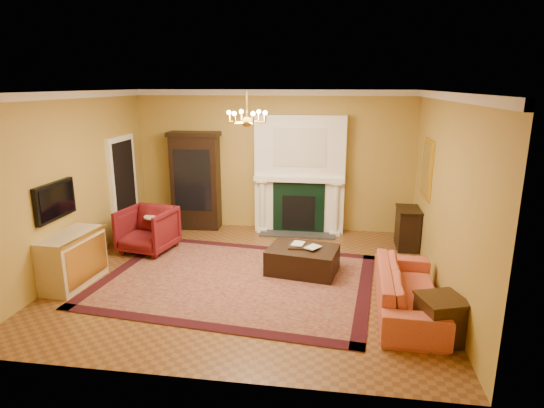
% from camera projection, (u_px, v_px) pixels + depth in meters
% --- Properties ---
extents(floor, '(6.00, 5.50, 0.02)m').
position_uv_depth(floor, '(249.00, 277.00, 7.58)').
color(floor, brown).
rests_on(floor, ground).
extents(ceiling, '(6.00, 5.50, 0.02)m').
position_uv_depth(ceiling, '(247.00, 91.00, 6.81)').
color(ceiling, silver).
rests_on(ceiling, wall_back).
extents(wall_back, '(6.00, 0.02, 3.00)m').
position_uv_depth(wall_back, '(273.00, 161.00, 9.83)').
color(wall_back, '#B49840').
rests_on(wall_back, floor).
extents(wall_front, '(6.00, 0.02, 3.00)m').
position_uv_depth(wall_front, '(194.00, 250.00, 4.55)').
color(wall_front, '#B49840').
rests_on(wall_front, floor).
extents(wall_left, '(0.02, 5.50, 3.00)m').
position_uv_depth(wall_left, '(72.00, 183.00, 7.62)').
color(wall_left, '#B49840').
rests_on(wall_left, floor).
extents(wall_right, '(0.02, 5.50, 3.00)m').
position_uv_depth(wall_right, '(446.00, 196.00, 6.77)').
color(wall_right, '#B49840').
rests_on(wall_right, floor).
extents(fireplace, '(1.90, 0.70, 2.50)m').
position_uv_depth(fireplace, '(300.00, 177.00, 9.65)').
color(fireplace, white).
rests_on(fireplace, wall_back).
extents(crown_molding, '(6.00, 5.50, 0.12)m').
position_uv_depth(crown_molding, '(258.00, 94.00, 7.74)').
color(crown_molding, white).
rests_on(crown_molding, ceiling).
extents(doorway, '(0.08, 1.05, 2.10)m').
position_uv_depth(doorway, '(124.00, 188.00, 9.35)').
color(doorway, white).
rests_on(doorway, wall_left).
extents(tv_panel, '(0.09, 0.95, 0.58)m').
position_uv_depth(tv_panel, '(55.00, 201.00, 7.07)').
color(tv_panel, black).
rests_on(tv_panel, wall_left).
extents(gilt_mirror, '(0.06, 0.76, 1.05)m').
position_uv_depth(gilt_mirror, '(427.00, 169.00, 8.07)').
color(gilt_mirror, yellow).
rests_on(gilt_mirror, wall_right).
extents(chandelier, '(0.63, 0.55, 0.53)m').
position_uv_depth(chandelier, '(247.00, 118.00, 6.91)').
color(chandelier, gold).
rests_on(chandelier, ceiling).
extents(oriental_rug, '(4.63, 3.66, 0.02)m').
position_uv_depth(oriental_rug, '(237.00, 279.00, 7.44)').
color(oriental_rug, '#4E101B').
rests_on(oriental_rug, floor).
extents(china_cabinet, '(1.04, 0.51, 2.03)m').
position_uv_depth(china_cabinet, '(196.00, 183.00, 9.93)').
color(china_cabinet, black).
rests_on(china_cabinet, floor).
extents(wingback_armchair, '(1.05, 1.01, 0.94)m').
position_uv_depth(wingback_armchair, '(147.00, 228.00, 8.62)').
color(wingback_armchair, maroon).
rests_on(wingback_armchair, floor).
extents(pedestal_table, '(0.37, 0.37, 0.65)m').
position_uv_depth(pedestal_table, '(155.00, 230.00, 8.80)').
color(pedestal_table, black).
rests_on(pedestal_table, floor).
extents(commode, '(0.61, 1.16, 0.84)m').
position_uv_depth(commode, '(72.00, 259.00, 7.20)').
color(commode, beige).
rests_on(commode, floor).
extents(coral_sofa, '(0.70, 2.16, 0.84)m').
position_uv_depth(coral_sofa, '(409.00, 284.00, 6.33)').
color(coral_sofa, '#C4613E').
rests_on(coral_sofa, floor).
extents(end_table, '(0.62, 0.62, 0.57)m').
position_uv_depth(end_table, '(440.00, 321.00, 5.60)').
color(end_table, '#37230F').
rests_on(end_table, floor).
extents(console_table, '(0.40, 0.69, 0.77)m').
position_uv_depth(console_table, '(407.00, 229.00, 8.83)').
color(console_table, black).
rests_on(console_table, floor).
extents(leather_ottoman, '(1.26, 1.00, 0.42)m').
position_uv_depth(leather_ottoman, '(303.00, 260.00, 7.69)').
color(leather_ottoman, black).
rests_on(leather_ottoman, oriental_rug).
extents(ottoman_tray, '(0.42, 0.34, 0.03)m').
position_uv_depth(ottoman_tray, '(300.00, 246.00, 7.69)').
color(ottoman_tray, black).
rests_on(ottoman_tray, leather_ottoman).
extents(book_a, '(0.20, 0.06, 0.27)m').
position_uv_depth(book_a, '(292.00, 236.00, 7.72)').
color(book_a, gray).
rests_on(book_a, ottoman_tray).
extents(book_b, '(0.18, 0.12, 0.27)m').
position_uv_depth(book_b, '(308.00, 239.00, 7.60)').
color(book_b, gray).
rests_on(book_b, ottoman_tray).
extents(topiary_left, '(0.14, 0.14, 0.38)m').
position_uv_depth(topiary_left, '(273.00, 165.00, 9.62)').
color(topiary_left, gray).
rests_on(topiary_left, fireplace).
extents(topiary_right, '(0.17, 0.17, 0.46)m').
position_uv_depth(topiary_right, '(329.00, 165.00, 9.44)').
color(topiary_right, gray).
rests_on(topiary_right, fireplace).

